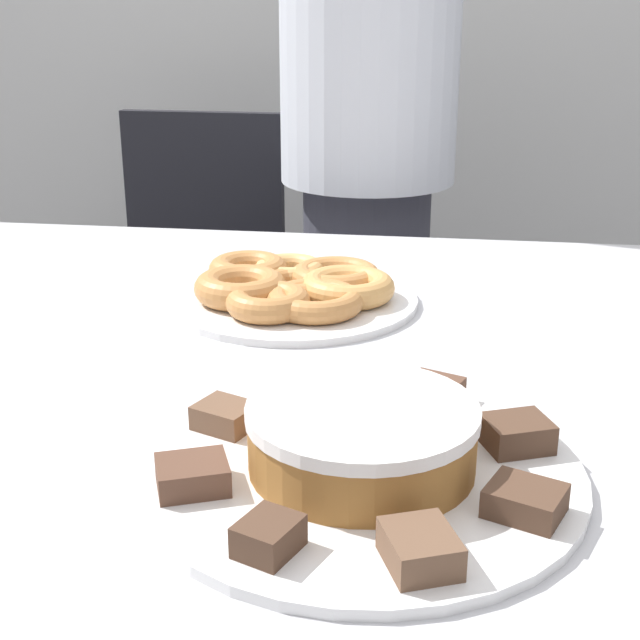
{
  "coord_description": "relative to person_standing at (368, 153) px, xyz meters",
  "views": [
    {
      "loc": [
        0.12,
        -0.97,
        1.15
      ],
      "look_at": [
        -0.01,
        -0.06,
        0.81
      ],
      "focal_mm": 50.0,
      "sensor_mm": 36.0,
      "label": 1
    }
  ],
  "objects": [
    {
      "name": "table",
      "position": [
        0.04,
        -0.83,
        -0.17
      ],
      "size": [
        1.64,
        1.08,
        0.75
      ],
      "color": "silver",
      "rests_on": "ground_plane"
    },
    {
      "name": "person_standing",
      "position": [
        0.0,
        0.0,
        0.0
      ],
      "size": [
        0.35,
        0.35,
        1.61
      ],
      "color": "#383842",
      "rests_on": "ground_plane"
    },
    {
      "name": "office_chair_left",
      "position": [
        -0.43,
        0.15,
        -0.43
      ],
      "size": [
        0.45,
        0.45,
        0.89
      ],
      "rotation": [
        0.0,
        0.0,
        -0.03
      ],
      "color": "black",
      "rests_on": "ground_plane"
    },
    {
      "name": "plate_cake",
      "position": [
        0.1,
        -1.12,
        -0.09
      ],
      "size": [
        0.38,
        0.38,
        0.01
      ],
      "color": "white",
      "rests_on": "table"
    },
    {
      "name": "plate_donuts",
      "position": [
        -0.04,
        -0.67,
        -0.09
      ],
      "size": [
        0.34,
        0.34,
        0.01
      ],
      "color": "white",
      "rests_on": "table"
    },
    {
      "name": "frosted_cake",
      "position": [
        0.1,
        -1.12,
        -0.05
      ],
      "size": [
        0.2,
        0.2,
        0.06
      ],
      "color": "#9E662D",
      "rests_on": "plate_cake"
    },
    {
      "name": "lamington_0",
      "position": [
        0.04,
        -0.99,
        -0.07
      ],
      "size": [
        0.06,
        0.06,
        0.02
      ],
      "rotation": [
        0.0,
        0.0,
        1.96
      ],
      "color": "brown",
      "rests_on": "plate_cake"
    },
    {
      "name": "lamington_1",
      "position": [
        -0.04,
        -1.06,
        -0.07
      ],
      "size": [
        0.07,
        0.06,
        0.02
      ],
      "rotation": [
        0.0,
        0.0,
        2.74
      ],
      "color": "brown",
      "rests_on": "plate_cake"
    },
    {
      "name": "lamington_2",
      "position": [
        -0.04,
        -1.18,
        -0.07
      ],
      "size": [
        0.07,
        0.07,
        0.02
      ],
      "rotation": [
        0.0,
        0.0,
        3.53
      ],
      "color": "brown",
      "rests_on": "plate_cake"
    },
    {
      "name": "lamington_3",
      "position": [
        0.04,
        -1.25,
        -0.07
      ],
      "size": [
        0.05,
        0.06,
        0.03
      ],
      "rotation": [
        0.0,
        0.0,
        4.31
      ],
      "color": "#513828",
      "rests_on": "plate_cake"
    },
    {
      "name": "lamington_4",
      "position": [
        0.15,
        -1.25,
        -0.07
      ],
      "size": [
        0.07,
        0.07,
        0.03
      ],
      "rotation": [
        0.0,
        0.0,
        5.1
      ],
      "color": "brown",
      "rests_on": "plate_cake"
    },
    {
      "name": "lamington_5",
      "position": [
        0.23,
        -1.18,
        -0.07
      ],
      "size": [
        0.07,
        0.07,
        0.02
      ],
      "rotation": [
        0.0,
        0.0,
        5.89
      ],
      "color": "#513828",
      "rests_on": "plate_cake"
    },
    {
      "name": "lamington_6",
      "position": [
        0.23,
        -1.07,
        -0.07
      ],
      "size": [
        0.07,
        0.07,
        0.03
      ],
      "rotation": [
        0.0,
        0.0,
        6.67
      ],
      "color": "#513828",
      "rests_on": "plate_cake"
    },
    {
      "name": "lamington_7",
      "position": [
        0.15,
        -0.99,
        -0.07
      ],
      "size": [
        0.07,
        0.07,
        0.02
      ],
      "rotation": [
        0.0,
        0.0,
        7.46
      ],
      "color": "brown",
      "rests_on": "plate_cake"
    },
    {
      "name": "donut_0",
      "position": [
        -0.04,
        -0.67,
        -0.07
      ],
      "size": [
        0.1,
        0.1,
        0.03
      ],
      "color": "#C68447",
      "rests_on": "plate_donuts"
    },
    {
      "name": "donut_1",
      "position": [
        0.04,
        -0.67,
        -0.07
      ],
      "size": [
        0.13,
        0.13,
        0.03
      ],
      "color": "tan",
      "rests_on": "plate_donuts"
    },
    {
      "name": "donut_2",
      "position": [
        0.01,
        -0.62,
        -0.07
      ],
      "size": [
        0.13,
        0.13,
        0.03
      ],
      "color": "#C68447",
      "rests_on": "plate_donuts"
    },
    {
      "name": "donut_3",
      "position": [
        -0.06,
        -0.6,
        -0.07
      ],
      "size": [
        0.1,
        0.1,
        0.03
      ],
      "color": "#E5AD66",
      "rests_on": "plate_donuts"
    },
    {
      "name": "donut_4",
      "position": [
        -0.11,
        -0.62,
        -0.07
      ],
      "size": [
        0.11,
        0.11,
        0.04
      ],
      "color": "#C68447",
      "rests_on": "plate_donuts"
    },
    {
      "name": "donut_5",
      "position": [
        -0.1,
        -0.7,
        -0.06
      ],
      "size": [
        0.12,
        0.12,
        0.04
      ],
      "color": "#C68447",
      "rests_on": "plate_donuts"
    },
    {
      "name": "donut_6",
      "position": [
        -0.06,
        -0.75,
        -0.07
      ],
      "size": [
        0.11,
        0.11,
        0.03
      ],
      "color": "#C68447",
      "rests_on": "plate_donuts"
    },
    {
      "name": "donut_7",
      "position": [
        -0.0,
        -0.73,
        -0.07
      ],
      "size": [
        0.13,
        0.13,
        0.03
      ],
      "color": "#C68447",
      "rests_on": "plate_donuts"
    }
  ]
}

